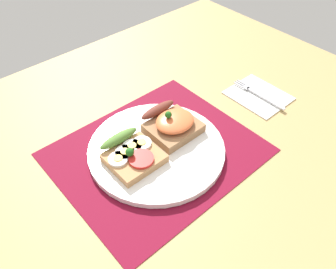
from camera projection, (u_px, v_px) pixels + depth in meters
ground_plane at (157, 158)px, 69.35cm from camera, size 120.00×90.00×3.20cm
placemat at (157, 152)px, 68.13cm from camera, size 37.79×31.86×0.30cm
plate at (157, 149)px, 67.60cm from camera, size 26.71×26.71×1.23cm
sandwich_egg_tomato at (132, 154)px, 64.06cm from camera, size 9.55×10.28×3.82cm
sandwich_salmon at (172, 123)px, 69.26cm from camera, size 9.92×10.21×5.32cm
napkin at (258, 95)px, 80.92cm from camera, size 11.25×13.09×0.60cm
fork at (257, 94)px, 80.58cm from camera, size 1.62×14.19×0.32cm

